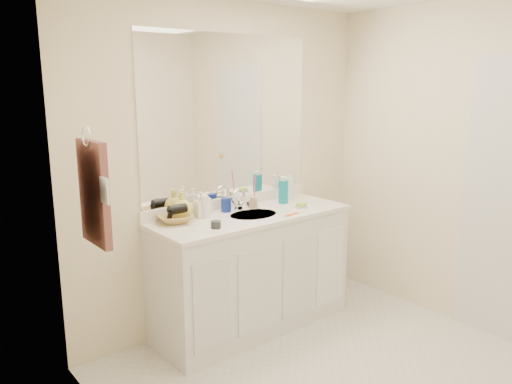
% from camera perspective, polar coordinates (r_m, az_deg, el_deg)
% --- Properties ---
extents(wall_back, '(2.60, 0.02, 2.40)m').
position_cam_1_polar(wall_back, '(3.78, -3.12, 3.04)').
color(wall_back, '#F6E6C0').
rests_on(wall_back, floor).
extents(wall_left, '(0.02, 2.60, 2.40)m').
position_cam_1_polar(wall_left, '(2.03, -11.20, -5.37)').
color(wall_left, '#F6E6C0').
rests_on(wall_left, floor).
extents(wall_right, '(0.02, 2.60, 2.40)m').
position_cam_1_polar(wall_right, '(3.94, 24.37, 2.33)').
color(wall_right, '#F6E6C0').
rests_on(wall_right, floor).
extents(vanity_cabinet, '(1.50, 0.55, 0.85)m').
position_cam_1_polar(vanity_cabinet, '(3.77, -0.49, -9.18)').
color(vanity_cabinet, silver).
rests_on(vanity_cabinet, floor).
extents(countertop, '(1.52, 0.57, 0.03)m').
position_cam_1_polar(countertop, '(3.64, -0.50, -2.72)').
color(countertop, white).
rests_on(countertop, vanity_cabinet).
extents(backsplash, '(1.52, 0.03, 0.08)m').
position_cam_1_polar(backsplash, '(3.82, -2.94, -1.14)').
color(backsplash, white).
rests_on(backsplash, countertop).
extents(sink_basin, '(0.37, 0.37, 0.02)m').
position_cam_1_polar(sink_basin, '(3.62, -0.30, -2.74)').
color(sink_basin, silver).
rests_on(sink_basin, countertop).
extents(faucet, '(0.02, 0.02, 0.11)m').
position_cam_1_polar(faucet, '(3.74, -2.03, -1.19)').
color(faucet, silver).
rests_on(faucet, countertop).
extents(mirror, '(1.48, 0.01, 1.20)m').
position_cam_1_polar(mirror, '(3.73, -3.13, 8.49)').
color(mirror, white).
rests_on(mirror, wall_back).
extents(blue_mug, '(0.08, 0.08, 0.10)m').
position_cam_1_polar(blue_mug, '(3.69, -3.45, -1.46)').
color(blue_mug, navy).
rests_on(blue_mug, countertop).
extents(tan_cup, '(0.06, 0.06, 0.08)m').
position_cam_1_polar(tan_cup, '(3.79, -0.28, -1.19)').
color(tan_cup, '#C7AF8C').
rests_on(tan_cup, countertop).
extents(toothbrush, '(0.02, 0.04, 0.19)m').
position_cam_1_polar(toothbrush, '(3.77, -0.16, 0.42)').
color(toothbrush, '#F13F82').
rests_on(toothbrush, tan_cup).
extents(mouthwash_bottle, '(0.09, 0.09, 0.18)m').
position_cam_1_polar(mouthwash_bottle, '(3.94, 3.14, 0.03)').
color(mouthwash_bottle, '#0B7A8F').
rests_on(mouthwash_bottle, countertop).
extents(clear_pump_bottle, '(0.08, 0.08, 0.17)m').
position_cam_1_polar(clear_pump_bottle, '(4.09, 3.83, 0.40)').
color(clear_pump_bottle, white).
rests_on(clear_pump_bottle, countertop).
extents(soap_dish, '(0.11, 0.10, 0.01)m').
position_cam_1_polar(soap_dish, '(3.81, 5.21, -1.74)').
color(soap_dish, silver).
rests_on(soap_dish, countertop).
extents(green_soap, '(0.08, 0.06, 0.03)m').
position_cam_1_polar(green_soap, '(3.81, 5.22, -1.45)').
color(green_soap, '#ACD333').
rests_on(green_soap, soap_dish).
extents(orange_comb, '(0.14, 0.05, 0.01)m').
position_cam_1_polar(orange_comb, '(3.61, 4.10, -2.56)').
color(orange_comb, '#FB5A1A').
rests_on(orange_comb, countertop).
extents(dark_jar, '(0.07, 0.07, 0.05)m').
position_cam_1_polar(dark_jar, '(3.28, -4.61, -3.72)').
color(dark_jar, '#242629').
rests_on(dark_jar, countertop).
extents(extra_white_bottle, '(0.06, 0.06, 0.16)m').
position_cam_1_polar(extra_white_bottle, '(3.52, -5.95, -1.72)').
color(extra_white_bottle, white).
rests_on(extra_white_bottle, countertop).
extents(soap_bottle_white, '(0.07, 0.08, 0.17)m').
position_cam_1_polar(soap_bottle_white, '(3.59, -5.57, -1.34)').
color(soap_bottle_white, white).
rests_on(soap_bottle_white, countertop).
extents(soap_bottle_cream, '(0.09, 0.09, 0.18)m').
position_cam_1_polar(soap_bottle_cream, '(3.54, -6.31, -1.43)').
color(soap_bottle_cream, '#F9F2CB').
rests_on(soap_bottle_cream, countertop).
extents(soap_bottle_yellow, '(0.17, 0.17, 0.19)m').
position_cam_1_polar(soap_bottle_yellow, '(3.52, -8.45, -1.51)').
color(soap_bottle_yellow, '#E2D758').
rests_on(soap_bottle_yellow, countertop).
extents(wicker_basket, '(0.31, 0.31, 0.06)m').
position_cam_1_polar(wicker_basket, '(3.44, -9.24, -2.98)').
color(wicker_basket, '#AD8A45').
rests_on(wicker_basket, countertop).
extents(hair_dryer, '(0.13, 0.07, 0.06)m').
position_cam_1_polar(hair_dryer, '(3.44, -8.98, -1.95)').
color(hair_dryer, black).
rests_on(hair_dryer, wicker_basket).
extents(towel_ring, '(0.01, 0.11, 0.11)m').
position_cam_1_polar(towel_ring, '(2.67, -18.87, 6.11)').
color(towel_ring, silver).
rests_on(towel_ring, wall_left).
extents(hand_towel, '(0.04, 0.32, 0.55)m').
position_cam_1_polar(hand_towel, '(2.72, -18.04, -0.13)').
color(hand_towel, brown).
rests_on(hand_towel, towel_ring).
extents(switch_plate, '(0.01, 0.08, 0.13)m').
position_cam_1_polar(switch_plate, '(2.52, -16.92, 0.15)').
color(switch_plate, silver).
rests_on(switch_plate, wall_left).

